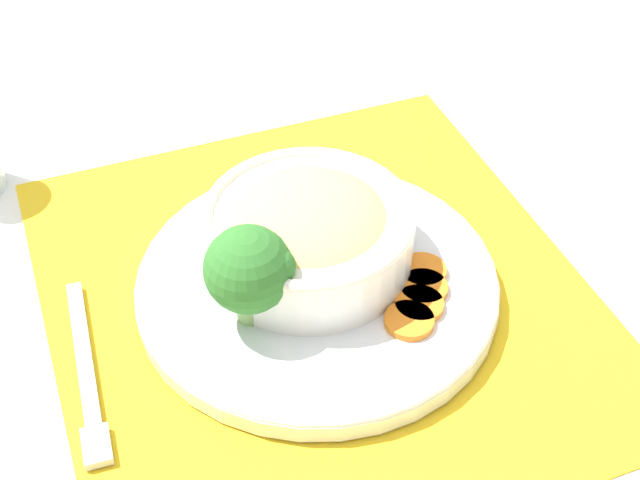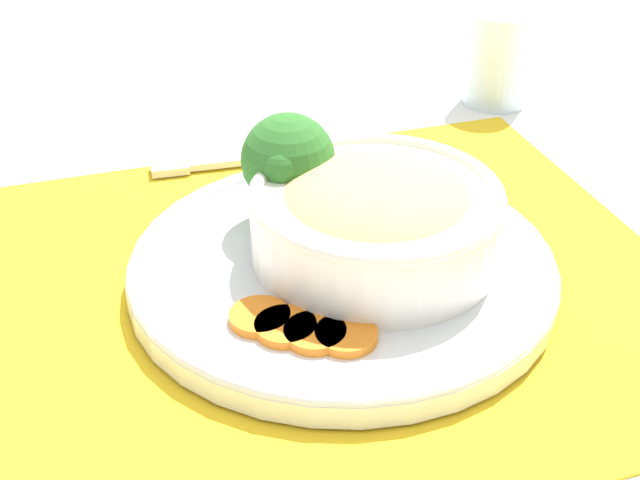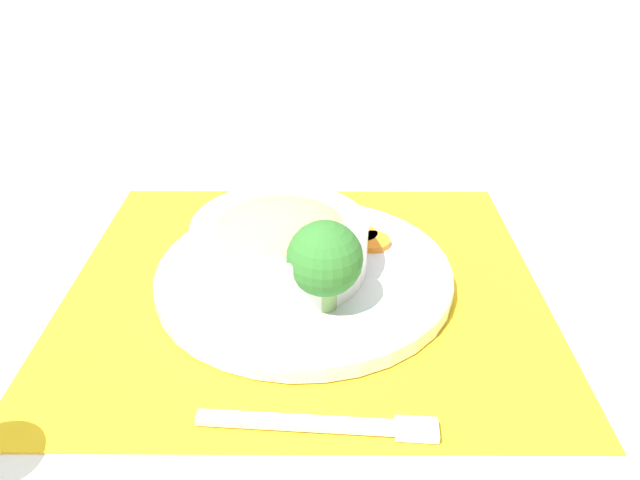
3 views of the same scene
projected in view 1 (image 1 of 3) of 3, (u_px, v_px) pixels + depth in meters
ground_plane at (317, 295)px, 0.75m from camera, size 4.00×4.00×0.00m
placemat at (317, 294)px, 0.75m from camera, size 0.47×0.50×0.00m
plate at (317, 282)px, 0.74m from camera, size 0.30×0.30×0.02m
bowl at (304, 232)px, 0.73m from camera, size 0.18×0.18×0.07m
broccoli_floret at (249, 270)px, 0.67m from camera, size 0.07×0.07×0.09m
carrot_slice_near at (409, 321)px, 0.70m from camera, size 0.04×0.04×0.01m
carrot_slice_middle at (419, 305)px, 0.71m from camera, size 0.04×0.04×0.01m
carrot_slice_far at (424, 288)px, 0.72m from camera, size 0.04×0.04×0.01m
carrot_slice_extra at (423, 271)px, 0.74m from camera, size 0.04×0.04×0.01m
fork at (88, 386)px, 0.67m from camera, size 0.02×0.18×0.01m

